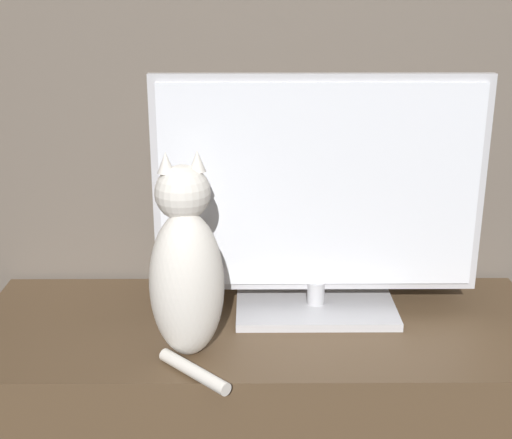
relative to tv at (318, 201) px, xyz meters
The scene contains 3 objects.
tv_stand 0.52m from the tv, 151.71° to the right, with size 1.38×0.54×0.42m.
tv is the anchor object (origin of this frame).
cat 0.38m from the tv, 145.45° to the right, with size 0.19×0.28×0.45m.
Camera 1 is at (-0.02, -0.63, 1.22)m, focal length 50.00 mm.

